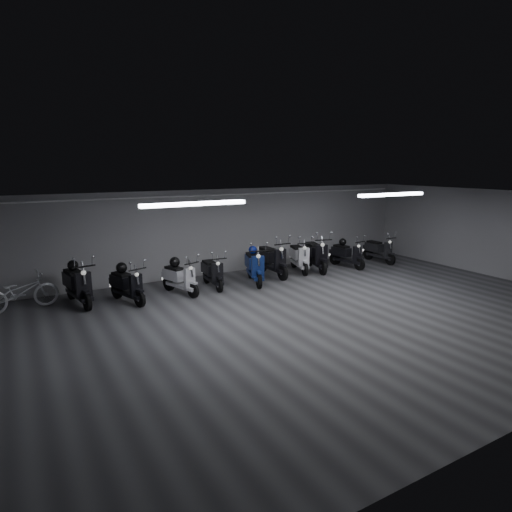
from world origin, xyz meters
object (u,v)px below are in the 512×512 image
scooter_2 (180,273)px  helmet_1 (343,242)px  scooter_9 (380,246)px  scooter_4 (255,261)px  bicycle (20,288)px  helmet_0 (253,250)px  helmet_4 (73,265)px  scooter_8 (347,250)px  helmet_3 (122,268)px  scooter_0 (77,279)px  scooter_6 (299,252)px  scooter_3 (212,268)px  scooter_5 (272,254)px  scooter_1 (127,280)px  helmet_2 (175,262)px  scooter_7 (316,250)px

scooter_2 → helmet_1: (6.21, 0.38, 0.29)m
scooter_9 → scooter_4: bearing=-179.3°
bicycle → helmet_0: bicycle is taller
helmet_1 → helmet_4: (-8.88, 0.29, 0.12)m
scooter_8 → helmet_3: scooter_8 is taller
scooter_0 → scooter_6: size_ratio=1.05×
scooter_3 → scooter_9: size_ratio=0.99×
scooter_4 → helmet_1: scooter_4 is taller
scooter_5 → scooter_9: scooter_5 is taller
helmet_3 → scooter_4: bearing=-2.7°
scooter_2 → helmet_1: scooter_2 is taller
scooter_0 → scooter_1: size_ratio=1.13×
helmet_1 → helmet_4: 8.89m
helmet_4 → scooter_2: bearing=-14.2°
scooter_5 → scooter_0: bearing=-179.8°
scooter_2 → scooter_5: 3.32m
scooter_5 → scooter_6: 1.14m
scooter_0 → scooter_3: 3.69m
helmet_0 → helmet_3: (-4.01, -0.06, -0.08)m
bicycle → helmet_2: bearing=-107.3°
scooter_1 → scooter_9: size_ratio=1.01×
scooter_4 → scooter_7: size_ratio=0.96×
scooter_8 → helmet_2: bearing=170.0°
scooter_7 → scooter_9: 2.86m
scooter_0 → scooter_7: size_ratio=0.96×
scooter_6 → scooter_8: (1.82, -0.35, -0.05)m
scooter_7 → helmet_2: size_ratio=6.68×
scooter_0 → helmet_1: 8.84m
scooter_8 → helmet_4: size_ratio=5.93×
scooter_6 → helmet_3: (-5.98, -0.33, 0.25)m
helmet_1 → scooter_2: bearing=-176.5°
scooter_1 → scooter_9: (9.33, 0.24, -0.01)m
bicycle → helmet_4: helmet_4 is taller
scooter_0 → scooter_9: (10.48, -0.22, -0.09)m
scooter_6 → helmet_3: 5.99m
helmet_2 → helmet_3: 1.48m
scooter_1 → scooter_5: scooter_5 is taller
scooter_2 → helmet_2: 0.37m
scooter_1 → helmet_4: size_ratio=5.97×
scooter_8 → scooter_0: bearing=168.8°
scooter_2 → scooter_5: scooter_5 is taller
scooter_2 → scooter_7: (5.00, 0.35, 0.12)m
scooter_0 → scooter_9: bearing=-11.5°
scooter_6 → bicycle: size_ratio=1.01×
scooter_9 → helmet_4: size_ratio=5.89×
scooter_9 → bicycle: (-11.79, 0.47, -0.04)m
helmet_3 → scooter_3: bearing=-0.6°
scooter_9 → helmet_3: size_ratio=5.60×
scooter_3 → scooter_6: bearing=9.6°
scooter_7 → bicycle: scooter_7 is taller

